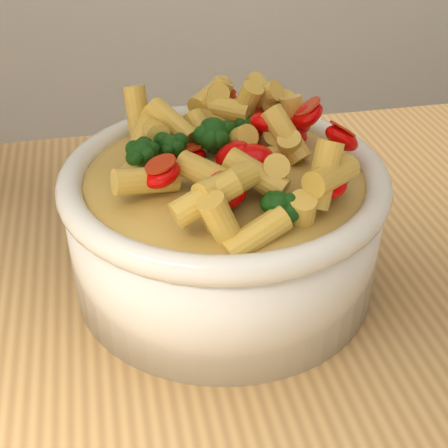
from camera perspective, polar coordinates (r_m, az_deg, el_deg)
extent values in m
cube|color=#B3874C|center=(0.53, -7.18, -12.72)|extent=(1.20, 0.80, 0.04)
cylinder|color=#B3874C|center=(1.23, 19.45, -10.98)|extent=(0.05, 0.05, 0.86)
cylinder|color=white|center=(0.54, 0.00, -0.46)|extent=(0.26, 0.26, 0.10)
ellipsoid|color=white|center=(0.56, 0.00, -3.19)|extent=(0.24, 0.24, 0.04)
torus|color=white|center=(0.52, 0.00, 4.35)|extent=(0.27, 0.27, 0.02)
ellipsoid|color=gold|center=(0.52, 0.00, 4.35)|extent=(0.23, 0.23, 0.03)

